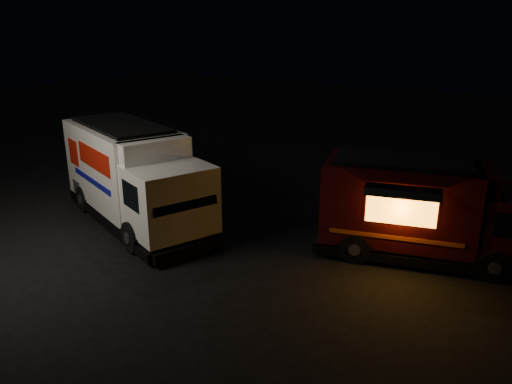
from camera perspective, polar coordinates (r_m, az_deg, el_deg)
name	(u,v)px	position (r m, az deg, el deg)	size (l,w,h in m)	color
ground	(182,248)	(14.02, -8.49, -6.39)	(80.00, 80.00, 0.00)	black
white_truck	(136,177)	(15.55, -13.57, 1.73)	(6.64, 2.26, 3.01)	white
red_truck	(428,210)	(13.66, 19.07, -1.98)	(5.63, 2.07, 2.62)	#32090C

